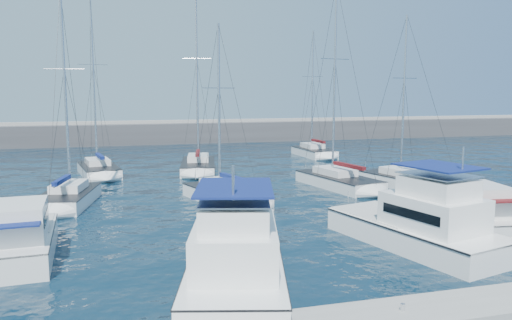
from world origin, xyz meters
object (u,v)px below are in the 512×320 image
object	(u,v)px
motor_yacht_port_inner	(236,260)
sailboat_mid_c	(225,195)
sailboat_mid_e	(408,182)
sailboat_back_b	(198,165)
sailboat_mid_d	(338,181)
sailboat_back_a	(99,169)
motor_yacht_port_outer	(21,240)
sailboat_back_c	(314,152)
motor_yacht_stbd_inner	(421,226)
motor_yacht_stbd_outer	(474,216)
sailboat_mid_a	(68,197)

from	to	relation	value
motor_yacht_port_inner	sailboat_mid_c	size ratio (longest dim) A/B	0.86
sailboat_mid_e	sailboat_back_b	distance (m)	20.09
sailboat_mid_d	sailboat_mid_e	xyz separation A→B (m)	(5.31, -1.84, -0.03)
sailboat_back_a	sailboat_back_b	world-z (taller)	sailboat_back_b
motor_yacht_port_outer	sailboat_back_c	bearing A→B (deg)	45.62
sailboat_mid_e	motor_yacht_stbd_inner	bearing A→B (deg)	-134.05
motor_yacht_port_outer	motor_yacht_stbd_outer	xyz separation A→B (m)	(23.37, -1.71, 0.00)
motor_yacht_port_inner	sailboat_back_a	distance (m)	30.30
motor_yacht_port_outer	sailboat_back_c	xyz separation A→B (m)	(27.19, 31.39, -0.40)
motor_yacht_stbd_inner	motor_yacht_stbd_outer	distance (m)	4.72
sailboat_mid_e	sailboat_back_b	xyz separation A→B (m)	(-15.06, 13.29, 0.04)
sailboat_back_a	motor_yacht_port_outer	bearing A→B (deg)	-106.60
motor_yacht_port_inner	sailboat_back_b	world-z (taller)	sailboat_back_b
sailboat_mid_a	sailboat_back_a	bearing A→B (deg)	93.29
sailboat_mid_a	sailboat_back_b	xyz separation A→B (m)	(10.99, 12.55, 0.01)
motor_yacht_stbd_outer	sailboat_back_b	bearing A→B (deg)	121.95
sailboat_mid_e	motor_yacht_stbd_outer	bearing A→B (deg)	-120.52
sailboat_mid_e	sailboat_back_a	distance (m)	27.76
motor_yacht_stbd_outer	sailboat_mid_e	distance (m)	12.92
sailboat_mid_e	sailboat_back_c	world-z (taller)	sailboat_back_c
sailboat_mid_d	motor_yacht_port_inner	bearing A→B (deg)	-137.06
sailboat_mid_a	sailboat_back_a	distance (m)	12.47
sailboat_back_c	sailboat_mid_e	bearing A→B (deg)	-93.44
motor_yacht_stbd_inner	sailboat_mid_c	xyz separation A→B (m)	(-7.35, 12.66, -0.63)
motor_yacht_port_outer	sailboat_mid_e	distance (m)	29.07
sailboat_back_c	motor_yacht_stbd_inner	bearing A→B (deg)	-106.37
motor_yacht_port_outer	sailboat_back_a	bearing A→B (deg)	80.35
sailboat_back_a	sailboat_mid_d	bearing A→B (deg)	-40.92
sailboat_back_a	sailboat_back_c	bearing A→B (deg)	6.73
motor_yacht_stbd_inner	motor_yacht_stbd_outer	world-z (taller)	motor_yacht_stbd_inner
motor_yacht_stbd_inner	sailboat_back_a	world-z (taller)	sailboat_back_a
motor_yacht_port_outer	motor_yacht_port_inner	xyz separation A→B (m)	(8.85, -5.85, 0.19)
sailboat_mid_d	sailboat_back_a	bearing A→B (deg)	137.49
sailboat_mid_c	sailboat_back_c	bearing A→B (deg)	36.95
motor_yacht_stbd_outer	sailboat_back_a	distance (m)	32.91
sailboat_mid_a	sailboat_mid_e	bearing A→B (deg)	8.95
sailboat_back_a	sailboat_back_c	xyz separation A→B (m)	(24.62, 7.60, -0.01)
motor_yacht_port_outer	sailboat_back_a	distance (m)	23.93
sailboat_back_b	sailboat_back_c	bearing A→B (deg)	36.10
motor_yacht_stbd_inner	sailboat_back_a	distance (m)	31.68
motor_yacht_port_outer	motor_yacht_port_inner	distance (m)	10.61
sailboat_mid_c	sailboat_mid_a	bearing A→B (deg)	151.05
motor_yacht_port_outer	sailboat_mid_a	size ratio (longest dim) A/B	0.49
sailboat_mid_a	sailboat_back_a	xyz separation A→B (m)	(1.58, 12.37, 0.02)
sailboat_mid_c	sailboat_back_b	bearing A→B (deg)	70.71
motor_yacht_stbd_outer	sailboat_mid_a	bearing A→B (deg)	157.63
sailboat_mid_c	sailboat_mid_d	distance (m)	10.62
sailboat_mid_a	sailboat_mid_e	distance (m)	26.06
sailboat_back_a	sailboat_mid_c	bearing A→B (deg)	-68.47
motor_yacht_stbd_outer	sailboat_back_b	distance (m)	28.09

